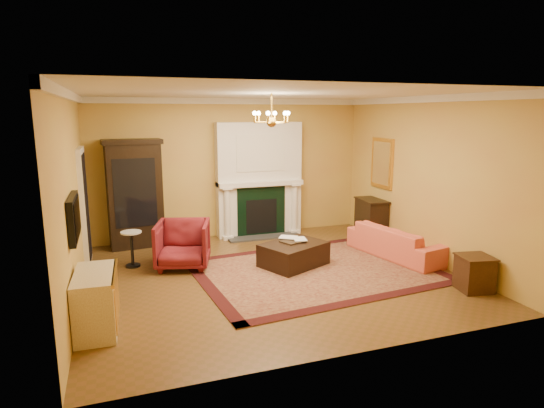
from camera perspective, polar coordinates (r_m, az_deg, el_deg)
name	(u,v)px	position (r m, az deg, el deg)	size (l,w,h in m)	color
floor	(272,275)	(7.81, -0.05, -8.92)	(6.00, 5.50, 0.02)	brown
ceiling	(272,92)	(7.33, -0.06, 13.82)	(6.00, 5.50, 0.02)	silver
wall_back	(230,168)	(10.04, -5.23, 4.48)	(6.00, 0.02, 3.00)	gold
wall_front	(356,227)	(4.95, 10.48, -2.82)	(6.00, 0.02, 3.00)	gold
wall_left	(71,199)	(7.05, -23.86, 0.62)	(0.02, 5.50, 3.00)	gold
wall_right	(425,179)	(8.86, 18.69, 3.01)	(0.02, 5.50, 3.00)	gold
fireplace	(259,182)	(10.06, -1.62, 2.78)	(1.90, 0.70, 2.50)	silver
crown_molding	(254,99)	(8.23, -2.29, 13.05)	(6.00, 5.50, 0.12)	silver
doorway	(85,207)	(8.79, -22.44, -0.33)	(0.08, 1.05, 2.10)	silver
tv_panel	(74,218)	(6.48, -23.59, -1.58)	(0.09, 0.95, 0.58)	black
gilt_mirror	(382,163)	(9.95, 13.63, 5.01)	(0.06, 0.76, 1.05)	gold
chandelier	(272,119)	(7.32, -0.06, 10.68)	(0.63, 0.55, 0.53)	gold
oriental_rug	(315,271)	(7.99, 5.44, -8.33)	(3.99, 3.00, 0.02)	#49100F
china_cabinet	(135,196)	(9.56, -16.82, 0.94)	(1.05, 0.48, 2.09)	black
wingback_armchair	(183,242)	(8.19, -11.14, -4.71)	(0.89, 0.83, 0.92)	maroon
pedestal_table	(132,246)	(8.45, -17.18, -5.09)	(0.36, 0.36, 0.65)	black
commode	(96,301)	(6.22, -21.21, -11.33)	(0.48, 1.01, 0.75)	beige
coral_sofa	(398,236)	(8.96, 15.48, -3.95)	(2.01, 0.59, 0.79)	#E85449
end_table	(474,274)	(7.72, 24.04, -8.04)	(0.45, 0.45, 0.53)	#381F0F
console_table	(371,220)	(10.09, 12.30, -1.94)	(0.43, 0.75, 0.84)	black
leather_ottoman	(294,254)	(8.17, 2.73, -6.30)	(1.09, 0.79, 0.41)	black
ottoman_tray	(293,241)	(8.18, 2.64, -4.69)	(0.40, 0.31, 0.03)	black
book_a	(287,232)	(8.16, 1.91, -3.48)	(0.23, 0.03, 0.31)	gray
book_b	(294,232)	(8.16, 2.77, -3.53)	(0.22, 0.02, 0.30)	gray
topiary_left	(231,171)	(9.81, -5.13, 4.11)	(0.16, 0.16, 0.43)	tan
topiary_right	(285,170)	(10.19, 1.69, 4.28)	(0.14, 0.14, 0.38)	tan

